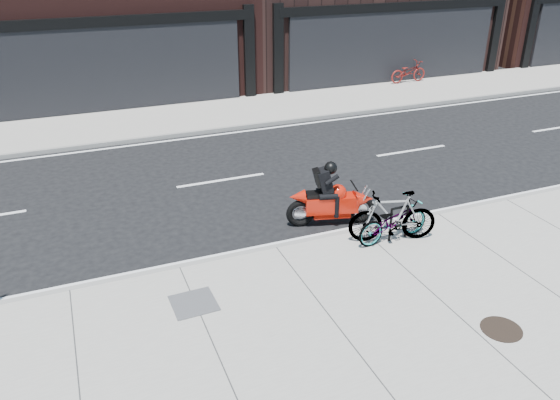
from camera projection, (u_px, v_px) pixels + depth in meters
name	position (u px, v px, depth m)	size (l,w,h in m)	color
ground	(245.00, 212.00, 12.87)	(120.00, 120.00, 0.00)	black
sidewalk_near	(346.00, 341.00, 8.66)	(60.00, 6.00, 0.13)	gray
sidewalk_far	(175.00, 118.00, 19.31)	(60.00, 3.50, 0.13)	gray
bike_rack	(399.00, 220.00, 11.29)	(0.45, 0.06, 0.75)	black
bicycle_front	(393.00, 221.00, 11.24)	(0.59, 1.70, 0.89)	gray
bicycle_rear	(393.00, 216.00, 11.18)	(0.52, 1.84, 1.10)	gray
motorcycle	(335.00, 199.00, 12.08)	(2.00, 0.86, 1.52)	black
bicycle_far	(408.00, 72.00, 23.68)	(0.61, 1.74, 0.91)	maroon
manhole_cover	(501.00, 329.00, 8.80)	(0.66, 0.66, 0.01)	black
utility_grate	(194.00, 303.00, 9.43)	(0.75, 0.75, 0.01)	#454648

